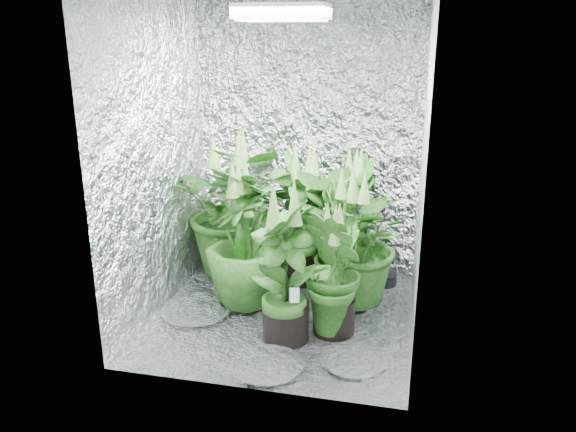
# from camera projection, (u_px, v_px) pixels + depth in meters

# --- Properties ---
(ground) EXTENTS (1.60, 1.60, 0.00)m
(ground) POSITION_uv_depth(u_px,v_px,m) (283.00, 315.00, 3.59)
(ground) COLOR silver
(ground) RESTS_ON ground
(walls) EXTENTS (1.62, 1.62, 2.00)m
(walls) POSITION_uv_depth(u_px,v_px,m) (283.00, 162.00, 3.28)
(walls) COLOR silver
(walls) RESTS_ON ground
(grow_lamp) EXTENTS (0.50, 0.30, 0.22)m
(grow_lamp) POSITION_uv_depth(u_px,v_px,m) (282.00, 12.00, 3.03)
(grow_lamp) COLOR gray
(grow_lamp) RESTS_ON ceiling
(plant_a) EXTENTS (0.94, 0.94, 1.09)m
(plant_a) POSITION_uv_depth(u_px,v_px,m) (236.00, 209.00, 4.05)
(plant_a) COLOR black
(plant_a) RESTS_ON ground
(plant_b) EXTENTS (0.67, 0.67, 1.00)m
(plant_b) POSITION_uv_depth(u_px,v_px,m) (299.00, 221.00, 3.95)
(plant_b) COLOR black
(plant_b) RESTS_ON ground
(plant_c) EXTENTS (0.52, 0.52, 0.98)m
(plant_c) POSITION_uv_depth(u_px,v_px,m) (345.00, 223.00, 3.94)
(plant_c) COLOR black
(plant_c) RESTS_ON ground
(plant_d) EXTENTS (0.66, 0.66, 1.01)m
(plant_d) POSITION_uv_depth(u_px,v_px,m) (245.00, 239.00, 3.59)
(plant_d) COLOR black
(plant_d) RESTS_ON ground
(plant_e) EXTENTS (1.01, 1.01, 0.93)m
(plant_e) POSITION_uv_depth(u_px,v_px,m) (352.00, 244.00, 3.59)
(plant_e) COLOR black
(plant_e) RESTS_ON ground
(plant_f) EXTENTS (0.59, 0.59, 0.95)m
(plant_f) POSITION_uv_depth(u_px,v_px,m) (286.00, 272.00, 3.19)
(plant_f) COLOR black
(plant_f) RESTS_ON ground
(plant_g) EXTENTS (0.56, 0.56, 0.84)m
(plant_g) POSITION_uv_depth(u_px,v_px,m) (335.00, 275.00, 3.27)
(plant_g) COLOR black
(plant_g) RESTS_ON ground
(circulation_fan) EXTENTS (0.17, 0.35, 0.40)m
(circulation_fan) POSITION_uv_depth(u_px,v_px,m) (382.00, 262.00, 4.00)
(circulation_fan) COLOR black
(circulation_fan) RESTS_ON ground
(plant_label) EXTENTS (0.06, 0.04, 0.09)m
(plant_label) POSITION_uv_depth(u_px,v_px,m) (294.00, 295.00, 3.19)
(plant_label) COLOR white
(plant_label) RESTS_ON plant_f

